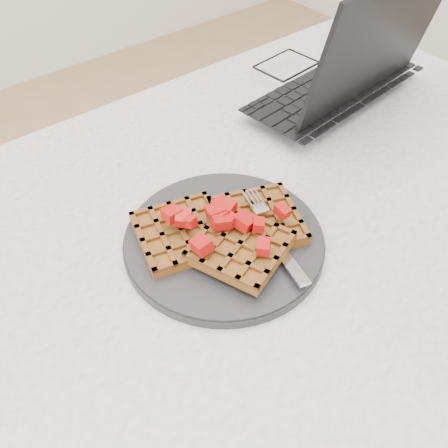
{
  "coord_description": "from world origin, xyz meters",
  "views": [
    {
      "loc": [
        -0.39,
        -0.38,
        1.26
      ],
      "look_at": [
        -0.1,
        -0.02,
        0.79
      ],
      "focal_mm": 40.0,
      "sensor_mm": 36.0,
      "label": 1
    }
  ],
  "objects": [
    {
      "name": "fork",
      "position": [
        -0.06,
        -0.06,
        0.77
      ],
      "size": [
        0.07,
        0.18,
        0.02
      ],
      "primitive_type": null,
      "rotation": [
        0.0,
        0.0,
        -0.28
      ],
      "color": "silver",
      "rests_on": "plate"
    },
    {
      "name": "ground",
      "position": [
        0.0,
        0.0,
        0.0
      ],
      "size": [
        4.0,
        4.0,
        0.0
      ],
      "primitive_type": "plane",
      "color": "tan",
      "rests_on": "ground"
    },
    {
      "name": "waffles",
      "position": [
        -0.1,
        -0.02,
        0.78
      ],
      "size": [
        0.24,
        0.22,
        0.03
      ],
      "color": "brown",
      "rests_on": "plate"
    },
    {
      "name": "laptop",
      "position": [
        0.29,
        0.17,
        0.79
      ],
      "size": [
        0.39,
        0.3,
        0.25
      ],
      "rotation": [
        0.0,
        0.0,
        3.24
      ],
      "color": "black",
      "rests_on": "table"
    },
    {
      "name": "strawberry_pile",
      "position": [
        -0.1,
        -0.02,
        0.8
      ],
      "size": [
        0.15,
        0.15,
        0.02
      ],
      "primitive_type": null,
      "color": "#880001",
      "rests_on": "waffles"
    },
    {
      "name": "table",
      "position": [
        0.0,
        0.0,
        0.64
      ],
      "size": [
        1.2,
        0.8,
        0.75
      ],
      "color": "silver",
      "rests_on": "ground"
    },
    {
      "name": "plate",
      "position": [
        -0.1,
        -0.02,
        0.76
      ],
      "size": [
        0.28,
        0.28,
        0.02
      ],
      "primitive_type": "cylinder",
      "color": "black",
      "rests_on": "table"
    }
  ]
}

